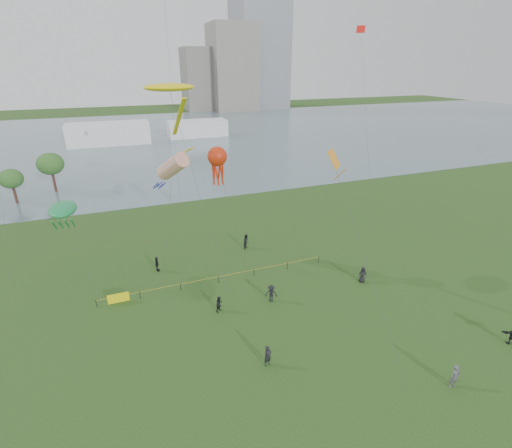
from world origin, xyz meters
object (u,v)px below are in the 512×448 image
object	(u,v)px
fence	(159,290)
kite_octopus	(217,157)
kite_stingray	(169,88)
kite_flyer	(455,376)

from	to	relation	value
fence	kite_octopus	size ratio (longest dim) A/B	1.76
kite_stingray	kite_octopus	xyz separation A→B (m)	(3.73, -2.92, -6.49)
kite_stingray	kite_octopus	bearing A→B (deg)	-40.82
kite_flyer	kite_stingray	size ratio (longest dim) A/B	0.10
fence	kite_octopus	xyz separation A→B (m)	(7.39, 3.26, 12.04)
kite_octopus	kite_stingray	bearing A→B (deg)	133.55
kite_flyer	kite_stingray	world-z (taller)	kite_stingray
kite_stingray	fence	bearing A→B (deg)	-123.46
fence	kite_octopus	distance (m)	14.51
kite_flyer	kite_stingray	distance (m)	34.41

